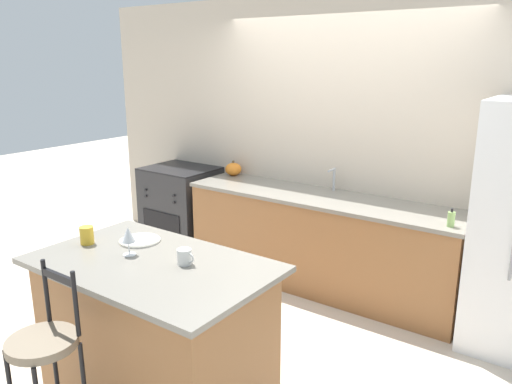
{
  "coord_description": "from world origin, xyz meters",
  "views": [
    {
      "loc": [
        2.06,
        -3.56,
        2.11
      ],
      "look_at": [
        -0.01,
        -0.65,
        1.15
      ],
      "focal_mm": 35.0,
      "sensor_mm": 36.0,
      "label": 1
    }
  ],
  "objects_px": {
    "bar_stool_near": "(46,364)",
    "soap_bottle": "(451,219)",
    "pumpkin_decoration": "(233,169)",
    "dinner_plate": "(140,240)",
    "tumbler_cup": "(87,235)",
    "oven_range": "(182,208)",
    "wine_glass": "(128,235)",
    "coffee_mug": "(185,257)"
  },
  "relations": [
    {
      "from": "oven_range",
      "to": "coffee_mug",
      "type": "distance_m",
      "value": 2.83
    },
    {
      "from": "dinner_plate",
      "to": "oven_range",
      "type": "bearing_deg",
      "value": 127.52
    },
    {
      "from": "coffee_mug",
      "to": "tumbler_cup",
      "type": "xyz_separation_m",
      "value": [
        -0.74,
        -0.12,
        0.01
      ]
    },
    {
      "from": "pumpkin_decoration",
      "to": "oven_range",
      "type": "bearing_deg",
      "value": -163.44
    },
    {
      "from": "bar_stool_near",
      "to": "soap_bottle",
      "type": "distance_m",
      "value": 2.87
    },
    {
      "from": "tumbler_cup",
      "to": "bar_stool_near",
      "type": "bearing_deg",
      "value": -53.02
    },
    {
      "from": "soap_bottle",
      "to": "bar_stool_near",
      "type": "bearing_deg",
      "value": -117.04
    },
    {
      "from": "bar_stool_near",
      "to": "dinner_plate",
      "type": "distance_m",
      "value": 0.96
    },
    {
      "from": "bar_stool_near",
      "to": "dinner_plate",
      "type": "height_order",
      "value": "bar_stool_near"
    },
    {
      "from": "pumpkin_decoration",
      "to": "soap_bottle",
      "type": "distance_m",
      "value": 2.4
    },
    {
      "from": "bar_stool_near",
      "to": "dinner_plate",
      "type": "bearing_deg",
      "value": 105.31
    },
    {
      "from": "bar_stool_near",
      "to": "pumpkin_decoration",
      "type": "relative_size",
      "value": 6.34
    },
    {
      "from": "tumbler_cup",
      "to": "wine_glass",
      "type": "bearing_deg",
      "value": 4.64
    },
    {
      "from": "oven_range",
      "to": "bar_stool_near",
      "type": "relative_size",
      "value": 0.84
    },
    {
      "from": "oven_range",
      "to": "wine_glass",
      "type": "relative_size",
      "value": 5.23
    },
    {
      "from": "bar_stool_near",
      "to": "tumbler_cup",
      "type": "height_order",
      "value": "bar_stool_near"
    },
    {
      "from": "dinner_plate",
      "to": "soap_bottle",
      "type": "height_order",
      "value": "soap_bottle"
    },
    {
      "from": "tumbler_cup",
      "to": "dinner_plate",
      "type": "bearing_deg",
      "value": 42.44
    },
    {
      "from": "dinner_plate",
      "to": "tumbler_cup",
      "type": "relative_size",
      "value": 2.31
    },
    {
      "from": "oven_range",
      "to": "pumpkin_decoration",
      "type": "bearing_deg",
      "value": 16.56
    },
    {
      "from": "wine_glass",
      "to": "coffee_mug",
      "type": "relative_size",
      "value": 1.54
    },
    {
      "from": "tumbler_cup",
      "to": "oven_range",
      "type": "bearing_deg",
      "value": 119.67
    },
    {
      "from": "wine_glass",
      "to": "soap_bottle",
      "type": "distance_m",
      "value": 2.34
    },
    {
      "from": "dinner_plate",
      "to": "tumbler_cup",
      "type": "bearing_deg",
      "value": -137.56
    },
    {
      "from": "bar_stool_near",
      "to": "wine_glass",
      "type": "relative_size",
      "value": 6.19
    },
    {
      "from": "dinner_plate",
      "to": "tumbler_cup",
      "type": "height_order",
      "value": "tumbler_cup"
    },
    {
      "from": "oven_range",
      "to": "dinner_plate",
      "type": "distance_m",
      "value": 2.42
    },
    {
      "from": "oven_range",
      "to": "tumbler_cup",
      "type": "height_order",
      "value": "tumbler_cup"
    },
    {
      "from": "coffee_mug",
      "to": "pumpkin_decoration",
      "type": "bearing_deg",
      "value": 121.59
    },
    {
      "from": "pumpkin_decoration",
      "to": "soap_bottle",
      "type": "xyz_separation_m",
      "value": [
        2.36,
        -0.39,
        -0.01
      ]
    },
    {
      "from": "oven_range",
      "to": "dinner_plate",
      "type": "height_order",
      "value": "dinner_plate"
    },
    {
      "from": "coffee_mug",
      "to": "tumbler_cup",
      "type": "relative_size",
      "value": 1.0
    },
    {
      "from": "wine_glass",
      "to": "soap_bottle",
      "type": "xyz_separation_m",
      "value": [
        1.41,
        1.87,
        -0.13
      ]
    },
    {
      "from": "oven_range",
      "to": "dinner_plate",
      "type": "xyz_separation_m",
      "value": [
        1.44,
        -1.88,
        0.5
      ]
    },
    {
      "from": "wine_glass",
      "to": "pumpkin_decoration",
      "type": "bearing_deg",
      "value": 113.0
    },
    {
      "from": "bar_stool_near",
      "to": "pumpkin_decoration",
      "type": "height_order",
      "value": "bar_stool_near"
    },
    {
      "from": "coffee_mug",
      "to": "wine_glass",
      "type": "bearing_deg",
      "value": -166.28
    },
    {
      "from": "wine_glass",
      "to": "coffee_mug",
      "type": "height_order",
      "value": "wine_glass"
    },
    {
      "from": "coffee_mug",
      "to": "soap_bottle",
      "type": "bearing_deg",
      "value": 59.78
    },
    {
      "from": "oven_range",
      "to": "wine_glass",
      "type": "distance_m",
      "value": 2.67
    },
    {
      "from": "bar_stool_near",
      "to": "oven_range",
      "type": "bearing_deg",
      "value": 121.48
    },
    {
      "from": "oven_range",
      "to": "dinner_plate",
      "type": "relative_size",
      "value": 3.5
    }
  ]
}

